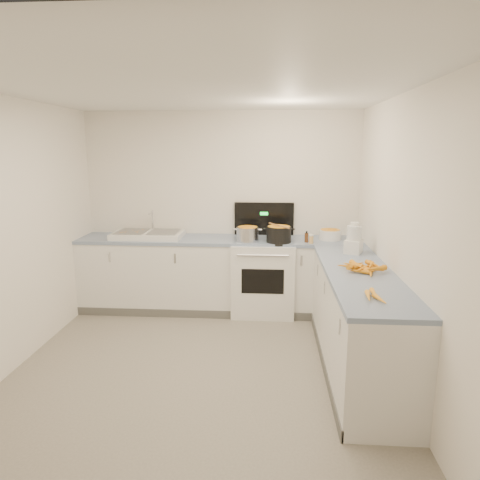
# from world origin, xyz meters

# --- Properties ---
(floor) EXTENTS (3.50, 4.00, 0.00)m
(floor) POSITION_xyz_m (0.00, 0.00, 0.00)
(floor) COLOR gray
(floor) RESTS_ON ground
(ceiling) EXTENTS (3.50, 4.00, 0.00)m
(ceiling) POSITION_xyz_m (0.00, 0.00, 2.50)
(ceiling) COLOR white
(ceiling) RESTS_ON ground
(wall_back) EXTENTS (3.50, 0.00, 2.50)m
(wall_back) POSITION_xyz_m (0.00, 2.00, 1.25)
(wall_back) COLOR white
(wall_back) RESTS_ON ground
(wall_front) EXTENTS (3.50, 0.00, 2.50)m
(wall_front) POSITION_xyz_m (0.00, -2.00, 1.25)
(wall_front) COLOR white
(wall_front) RESTS_ON ground
(wall_right) EXTENTS (0.00, 4.00, 2.50)m
(wall_right) POSITION_xyz_m (1.75, 0.00, 1.25)
(wall_right) COLOR white
(wall_right) RESTS_ON ground
(counter_back) EXTENTS (3.50, 0.62, 0.94)m
(counter_back) POSITION_xyz_m (0.00, 1.70, 0.47)
(counter_back) COLOR white
(counter_back) RESTS_ON ground
(counter_right) EXTENTS (0.62, 2.20, 0.94)m
(counter_right) POSITION_xyz_m (1.45, 0.30, 0.47)
(counter_right) COLOR white
(counter_right) RESTS_ON ground
(stove) EXTENTS (0.76, 0.65, 1.36)m
(stove) POSITION_xyz_m (0.55, 1.69, 0.47)
(stove) COLOR white
(stove) RESTS_ON ground
(sink) EXTENTS (0.86, 0.52, 0.31)m
(sink) POSITION_xyz_m (-0.90, 1.70, 0.98)
(sink) COLOR white
(sink) RESTS_ON counter_back
(steel_pot) EXTENTS (0.35, 0.35, 0.19)m
(steel_pot) POSITION_xyz_m (0.36, 1.55, 1.02)
(steel_pot) COLOR silver
(steel_pot) RESTS_ON stove
(black_pot) EXTENTS (0.39, 0.39, 0.21)m
(black_pot) POSITION_xyz_m (0.73, 1.53, 1.02)
(black_pot) COLOR black
(black_pot) RESTS_ON stove
(wooden_spoon) EXTENTS (0.24, 0.35, 0.02)m
(wooden_spoon) POSITION_xyz_m (0.73, 1.53, 1.14)
(wooden_spoon) COLOR #AD7A47
(wooden_spoon) RESTS_ON black_pot
(mixing_bowl) EXTENTS (0.30, 0.30, 0.12)m
(mixing_bowl) POSITION_xyz_m (1.36, 1.72, 1.00)
(mixing_bowl) COLOR white
(mixing_bowl) RESTS_ON counter_back
(extract_bottle) EXTENTS (0.04, 0.04, 0.11)m
(extract_bottle) POSITION_xyz_m (1.06, 1.54, 1.00)
(extract_bottle) COLOR #593319
(extract_bottle) RESTS_ON counter_back
(spice_jar) EXTENTS (0.05, 0.05, 0.09)m
(spice_jar) POSITION_xyz_m (1.11, 1.49, 0.98)
(spice_jar) COLOR #E5B266
(spice_jar) RESTS_ON counter_back
(food_processor) EXTENTS (0.23, 0.25, 0.33)m
(food_processor) POSITION_xyz_m (1.52, 1.03, 1.08)
(food_processor) COLOR white
(food_processor) RESTS_ON counter_right
(carrot_pile) EXTENTS (0.44, 0.49, 0.08)m
(carrot_pile) POSITION_xyz_m (1.48, 0.34, 0.97)
(carrot_pile) COLOR orange
(carrot_pile) RESTS_ON counter_right
(peeled_carrots) EXTENTS (0.14, 0.30, 0.04)m
(peeled_carrots) POSITION_xyz_m (1.40, -0.41, 0.96)
(peeled_carrots) COLOR #FFA426
(peeled_carrots) RESTS_ON counter_right
(peelings) EXTENTS (0.24, 0.28, 0.01)m
(peelings) POSITION_xyz_m (-1.10, 1.67, 1.02)
(peelings) COLOR tan
(peelings) RESTS_ON sink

